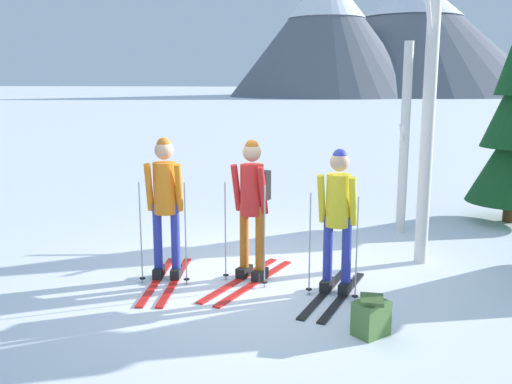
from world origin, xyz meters
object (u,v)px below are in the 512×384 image
(backpack_on_snow_front, at_px, (371,317))
(skier_in_orange, at_px, (165,203))
(birch_tree_slender, at_px, (404,138))
(birch_tree_tall, at_px, (431,69))
(skier_in_red, at_px, (252,202))
(skier_in_yellow, at_px, (338,214))

(backpack_on_snow_front, bearing_deg, skier_in_orange, 154.56)
(skier_in_orange, relative_size, birch_tree_slender, 0.58)
(skier_in_orange, distance_m, birch_tree_slender, 4.13)
(birch_tree_tall, bearing_deg, skier_in_red, -153.56)
(skier_in_orange, relative_size, skier_in_yellow, 1.04)
(skier_in_red, height_order, birch_tree_slender, birch_tree_slender)
(birch_tree_slender, xyz_separation_m, backpack_on_snow_front, (-0.52, -3.98, -1.33))
(birch_tree_tall, bearing_deg, birch_tree_slender, 95.91)
(skier_in_yellow, bearing_deg, skier_in_red, 165.35)
(skier_in_orange, bearing_deg, skier_in_red, 10.51)
(skier_in_orange, height_order, birch_tree_tall, birch_tree_tall)
(skier_in_yellow, distance_m, birch_tree_slender, 3.09)
(skier_in_orange, bearing_deg, skier_in_yellow, -2.22)
(skier_in_red, relative_size, birch_tree_slender, 0.60)
(skier_in_yellow, bearing_deg, birch_tree_slender, 72.81)
(skier_in_red, distance_m, birch_tree_tall, 2.83)
(skier_in_red, height_order, birch_tree_tall, birch_tree_tall)
(backpack_on_snow_front, bearing_deg, birch_tree_slender, 82.57)
(skier_in_yellow, relative_size, backpack_on_snow_front, 4.24)
(birch_tree_tall, xyz_separation_m, backpack_on_snow_front, (-0.68, -2.41, -2.37))
(skier_in_red, bearing_deg, backpack_on_snow_front, -43.77)
(birch_tree_tall, height_order, birch_tree_slender, birch_tree_tall)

